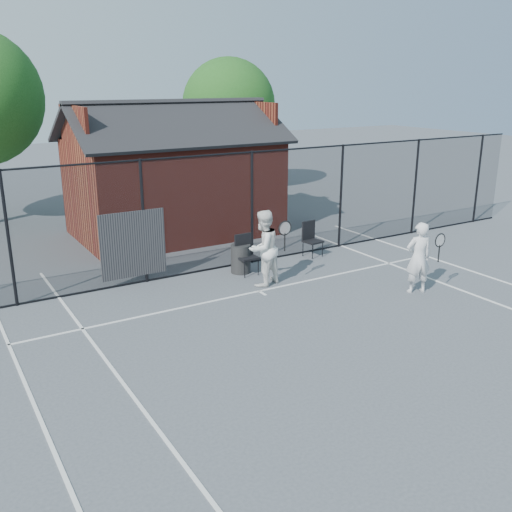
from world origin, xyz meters
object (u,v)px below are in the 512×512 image
player_front (419,258)px  waste_bin (241,259)px  clubhouse (174,184)px  chair_left (247,256)px  chair_right (313,240)px  player_back (263,248)px

player_front → waste_bin: size_ratio=2.28×
clubhouse → chair_left: (-0.12, -4.80, -1.11)m
player_front → waste_bin: (-2.79, 3.35, -0.47)m
clubhouse → waste_bin: size_ratio=8.85×
player_front → chair_right: bearing=96.0°
player_back → chair_right: 2.74m
player_front → chair_left: player_front is taller
chair_right → waste_bin: chair_right is taller
clubhouse → player_back: 5.69m
chair_left → waste_bin: 0.27m
chair_left → waste_bin: bearing=104.1°
player_front → player_back: size_ratio=0.91×
chair_right → waste_bin: 2.43m
clubhouse → chair_left: size_ratio=6.50×
player_front → waste_bin: 4.38m
clubhouse → player_front: clubhouse is taller
clubhouse → waste_bin: clubhouse is taller
player_front → chair_left: (-2.72, 3.13, -0.34)m
player_back → clubhouse: bearing=88.3°
player_back → waste_bin: player_back is taller
chair_right → waste_bin: size_ratio=1.31×
chair_left → player_front: bearing=-50.5°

